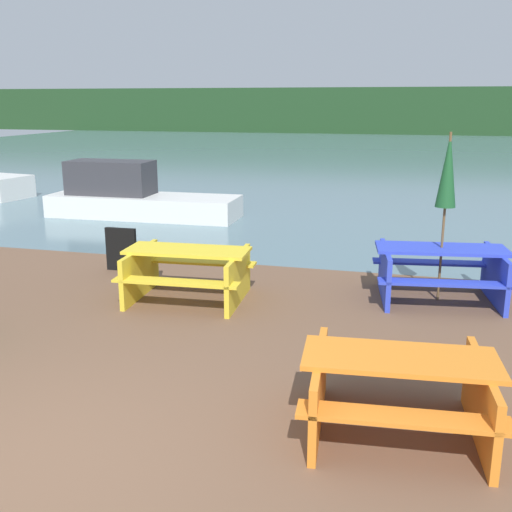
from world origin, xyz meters
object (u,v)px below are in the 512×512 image
Objects in this scene: picnic_table_blue at (440,269)px; picnic_table_orange at (399,386)px; umbrella_darkgreen at (448,172)px; signboard at (121,249)px; boat at (133,197)px; picnic_table_yellow at (188,269)px.

picnic_table_orange is at bearing -96.96° from picnic_table_blue.
picnic_table_blue is 1.42m from umbrella_darkgreen.
signboard is at bearing 138.96° from picnic_table_orange.
umbrella_darkgreen reaches higher than picnic_table_orange.
signboard is at bearing 177.09° from umbrella_darkgreen.
boat is (-7.30, 4.92, -1.40)m from umbrella_darkgreen.
picnic_table_orange is 6.36m from signboard.
signboard is (-5.27, 0.27, -1.52)m from umbrella_darkgreen.
umbrella_darkgreen is 0.50× the size of boat.
signboard is at bearing -67.48° from boat.
picnic_table_blue is at bearing -35.00° from boat.
picnic_table_orange is 11.16m from boat.
picnic_table_orange is 0.88× the size of picnic_table_blue.
picnic_table_yellow is 6.93m from boat.
picnic_table_orange is 3.94m from picnic_table_blue.
signboard is (-1.69, 1.20, -0.09)m from picnic_table_yellow.
picnic_table_yellow is (-3.11, 2.98, 0.02)m from picnic_table_orange.
boat reaches higher than picnic_table_blue.
picnic_table_orange is 0.96× the size of picnic_table_yellow.
picnic_table_blue reaches higher than picnic_table_orange.
umbrella_darkgreen is at bearing 14.55° from picnic_table_yellow.
umbrella_darkgreen is at bearing 83.04° from picnic_table_orange.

